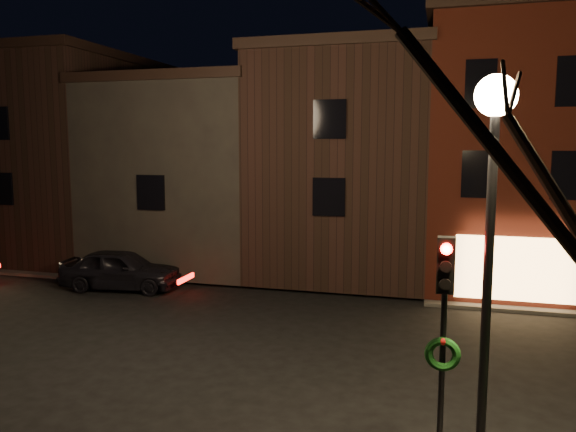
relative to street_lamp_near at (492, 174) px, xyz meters
name	(u,v)px	position (x,y,z in m)	size (l,w,h in m)	color
ground	(239,341)	(-6.20, 6.00, -5.18)	(120.00, 120.00, 0.00)	black
sidewalk_far_left	(76,222)	(-26.20, 26.00, -5.12)	(30.00, 30.00, 0.12)	#2D2B28
corner_building	(509,150)	(1.80, 15.47, 0.22)	(6.50, 8.50, 10.50)	#44140C
row_building_a	(351,162)	(-4.70, 16.50, -0.34)	(7.30, 10.30, 9.40)	black
row_building_b	(203,171)	(-11.95, 16.50, -0.85)	(7.80, 10.30, 8.40)	black
row_building_c	(73,155)	(-19.20, 16.50, -0.09)	(7.30, 10.30, 9.90)	black
street_lamp_near	(492,174)	(0.00, 0.00, 0.00)	(0.60, 0.60, 6.48)	black
traffic_signal	(444,320)	(-0.60, 0.49, -2.37)	(0.58, 0.38, 4.05)	black
parked_car_a	(121,269)	(-12.70, 10.28, -4.39)	(1.87, 4.64, 1.58)	black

